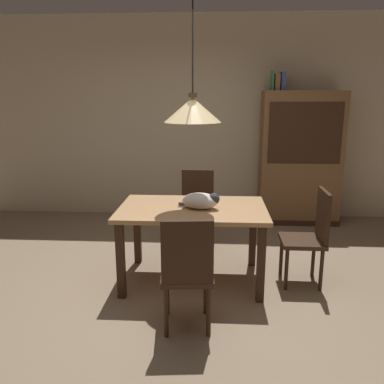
% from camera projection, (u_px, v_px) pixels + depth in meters
% --- Properties ---
extents(ground, '(10.00, 10.00, 0.00)m').
position_uv_depth(ground, '(187.00, 297.00, 3.62)').
color(ground, '#847056').
extents(back_wall, '(6.40, 0.10, 2.90)m').
position_uv_depth(back_wall, '(199.00, 119.00, 5.85)').
color(back_wall, beige).
rests_on(back_wall, ground).
extents(dining_table, '(1.40, 0.90, 0.75)m').
position_uv_depth(dining_table, '(193.00, 217.00, 3.81)').
color(dining_table, tan).
rests_on(dining_table, ground).
extents(chair_far_back, '(0.41, 0.41, 0.93)m').
position_uv_depth(chair_far_back, '(197.00, 206.00, 4.69)').
color(chair_far_back, '#382316').
rests_on(chair_far_back, ground).
extents(chair_right_side, '(0.40, 0.40, 0.93)m').
position_uv_depth(chair_right_side, '(311.00, 233.00, 3.78)').
color(chair_right_side, '#382316').
rests_on(chair_right_side, ground).
extents(chair_near_front, '(0.44, 0.44, 0.93)m').
position_uv_depth(chair_near_front, '(187.00, 270.00, 2.99)').
color(chair_near_front, '#382316').
rests_on(chair_near_front, ground).
extents(cat_sleeping, '(0.39, 0.27, 0.16)m').
position_uv_depth(cat_sleeping, '(201.00, 201.00, 3.72)').
color(cat_sleeping, silver).
rests_on(cat_sleeping, dining_table).
extents(pendant_lamp, '(0.52, 0.52, 1.30)m').
position_uv_depth(pendant_lamp, '(193.00, 110.00, 3.57)').
color(pendant_lamp, beige).
extents(hutch_bookcase, '(1.12, 0.45, 1.85)m').
position_uv_depth(hutch_bookcase, '(300.00, 161.00, 5.58)').
color(hutch_bookcase, brown).
rests_on(hutch_bookcase, ground).
extents(book_green_slim, '(0.03, 0.20, 0.26)m').
position_uv_depth(book_green_slim, '(272.00, 81.00, 5.35)').
color(book_green_slim, '#427A4C').
rests_on(book_green_slim, hutch_bookcase).
extents(book_brown_thick, '(0.06, 0.24, 0.22)m').
position_uv_depth(book_brown_thick, '(277.00, 82.00, 5.35)').
color(book_brown_thick, brown).
rests_on(book_brown_thick, hutch_bookcase).
extents(book_blue_wide, '(0.06, 0.24, 0.24)m').
position_uv_depth(book_blue_wide, '(282.00, 81.00, 5.34)').
color(book_blue_wide, '#384C93').
rests_on(book_blue_wide, hutch_bookcase).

